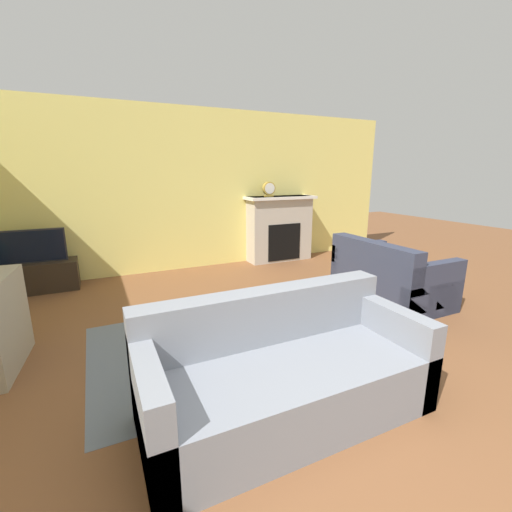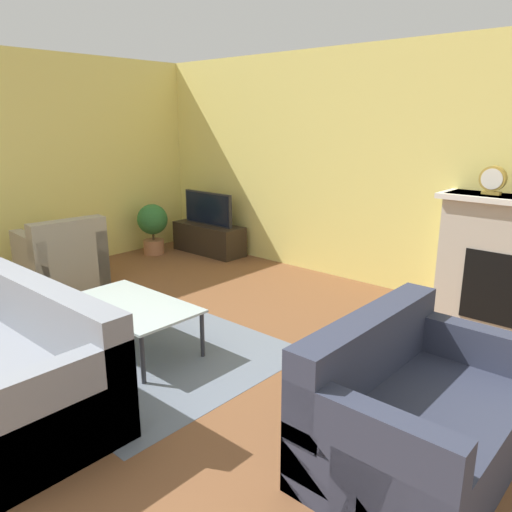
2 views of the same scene
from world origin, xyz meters
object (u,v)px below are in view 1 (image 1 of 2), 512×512
Objects in this scene: couch_loveseat at (388,279)px; coffee_table at (219,310)px; couch_sectional at (284,374)px; mantel_clock at (269,189)px; tv at (29,246)px.

coffee_table is (-2.41, -0.20, 0.08)m from couch_loveseat.
couch_sectional and couch_loveseat have the same top height.
tv is at bearing -178.50° from mantel_clock.
couch_loveseat reaches higher than coffee_table.
mantel_clock is at bearing 54.36° from coffee_table.
mantel_clock reaches higher than tv.
tv is 0.46× the size of couch_sectional.
couch_sectional is at bearing -116.03° from mantel_clock.
couch_sectional is 7.38× the size of mantel_clock.
couch_loveseat is 2.42m from coffee_table.
couch_loveseat is at bearing -29.49° from tv.
couch_sectional is 1.08m from coffee_table.
mantel_clock reaches higher than coffee_table.
tv is at bearing 117.71° from couch_sectional.
couch_loveseat is (2.31, 1.28, 0.00)m from couch_sectional.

